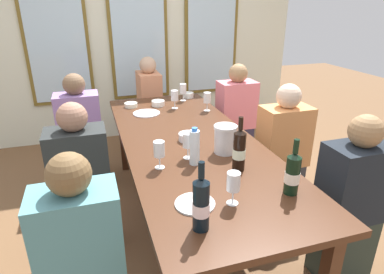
{
  "coord_description": "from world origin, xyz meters",
  "views": [
    {
      "loc": [
        -0.65,
        -2.12,
        1.68
      ],
      "look_at": [
        0.0,
        -0.06,
        0.79
      ],
      "focal_mm": 30.9,
      "sensor_mm": 36.0,
      "label": 1
    }
  ],
  "objects": [
    {
      "name": "wine_bottle_0",
      "position": [
        -0.25,
        -0.98,
        0.87
      ],
      "size": [
        0.08,
        0.08,
        0.33
      ],
      "color": "black",
      "rests_on": "dining_table"
    },
    {
      "name": "seated_person_3",
      "position": [
        0.78,
        0.86,
        0.53
      ],
      "size": [
        0.38,
        0.24,
        1.11
      ],
      "color": "#302A43",
      "rests_on": "ground"
    },
    {
      "name": "wine_glass_2",
      "position": [
        -0.03,
        -0.84,
        0.86
      ],
      "size": [
        0.07,
        0.07,
        0.17
      ],
      "color": "white",
      "rests_on": "dining_table"
    },
    {
      "name": "metal_pitcher",
      "position": [
        0.16,
        -0.27,
        0.84
      ],
      "size": [
        0.16,
        0.16,
        0.19
      ],
      "color": "silver",
      "rests_on": "dining_table"
    },
    {
      "name": "seated_person_1",
      "position": [
        0.78,
        -0.79,
        0.53
      ],
      "size": [
        0.38,
        0.24,
        1.11
      ],
      "color": "#2C362E",
      "rests_on": "ground"
    },
    {
      "name": "dining_table",
      "position": [
        0.0,
        0.0,
        0.67
      ],
      "size": [
        0.94,
        2.45,
        0.74
      ],
      "color": "#472817",
      "rests_on": "ground"
    },
    {
      "name": "water_bottle",
      "position": [
        -0.08,
        -0.37,
        0.85
      ],
      "size": [
        0.06,
        0.06,
        0.24
      ],
      "color": "white",
      "rests_on": "dining_table"
    },
    {
      "name": "wine_glass_1",
      "position": [
        0.24,
        1.01,
        0.86
      ],
      "size": [
        0.07,
        0.07,
        0.17
      ],
      "color": "white",
      "rests_on": "dining_table"
    },
    {
      "name": "ground_plane",
      "position": [
        0.0,
        0.0,
        0.0
      ],
      "size": [
        12.0,
        12.0,
        0.0
      ],
      "primitive_type": "plane",
      "color": "brown"
    },
    {
      "name": "white_plate_1",
      "position": [
        -0.19,
        0.7,
        0.74
      ],
      "size": [
        0.24,
        0.24,
        0.01
      ],
      "primitive_type": "cylinder",
      "color": "white",
      "rests_on": "dining_table"
    },
    {
      "name": "wine_glass_3",
      "position": [
        -0.3,
        -0.36,
        0.86
      ],
      "size": [
        0.07,
        0.07,
        0.17
      ],
      "color": "white",
      "rests_on": "dining_table"
    },
    {
      "name": "seated_person_5",
      "position": [
        0.78,
        -0.03,
        0.53
      ],
      "size": [
        0.38,
        0.24,
        1.11
      ],
      "color": "#38383D",
      "rests_on": "ground"
    },
    {
      "name": "seated_person_0",
      "position": [
        -0.78,
        -0.81,
        0.53
      ],
      "size": [
        0.38,
        0.24,
        1.11
      ],
      "color": "#2C2E34",
      "rests_on": "ground"
    },
    {
      "name": "back_wall_with_windows",
      "position": [
        0.0,
        2.14,
        1.45
      ],
      "size": [
        4.14,
        0.1,
        2.9
      ],
      "color": "silver",
      "rests_on": "ground"
    },
    {
      "name": "wine_bottle_1",
      "position": [
        0.15,
        -0.52,
        0.87
      ],
      "size": [
        0.08,
        0.08,
        0.33
      ],
      "color": "black",
      "rests_on": "dining_table"
    },
    {
      "name": "wine_bottle_2",
      "position": [
        0.3,
        -0.84,
        0.86
      ],
      "size": [
        0.08,
        0.08,
        0.31
      ],
      "color": "black",
      "rests_on": "dining_table"
    },
    {
      "name": "seated_person_4",
      "position": [
        -0.78,
        -0.05,
        0.53
      ],
      "size": [
        0.38,
        0.24,
        1.11
      ],
      "color": "#2E2130",
      "rests_on": "ground"
    },
    {
      "name": "tasting_bowl_2",
      "position": [
        0.33,
        1.1,
        0.77
      ],
      "size": [
        0.11,
        0.11,
        0.05
      ],
      "primitive_type": "cylinder",
      "color": "white",
      "rests_on": "dining_table"
    },
    {
      "name": "seated_person_2",
      "position": [
        -0.78,
        0.86,
        0.53
      ],
      "size": [
        0.38,
        0.24,
        1.11
      ],
      "color": "#24382F",
      "rests_on": "ground"
    },
    {
      "name": "wine_glass_0",
      "position": [
        0.36,
        0.62,
        0.86
      ],
      "size": [
        0.07,
        0.07,
        0.17
      ],
      "color": "white",
      "rests_on": "dining_table"
    },
    {
      "name": "seated_person_6",
      "position": [
        0.0,
        1.57,
        0.53
      ],
      "size": [
        0.24,
        0.38,
        1.11
      ],
      "color": "#393144",
      "rests_on": "ground"
    },
    {
      "name": "wine_glass_4",
      "position": [
        0.1,
        0.78,
        0.86
      ],
      "size": [
        0.07,
        0.07,
        0.17
      ],
      "color": "white",
      "rests_on": "dining_table"
    },
    {
      "name": "tasting_bowl_0",
      "position": [
        -0.29,
        0.95,
        0.76
      ],
      "size": [
        0.12,
        0.12,
        0.04
      ],
      "primitive_type": "cylinder",
      "color": "white",
      "rests_on": "dining_table"
    },
    {
      "name": "tasting_bowl_3",
      "position": [
        -0.01,
        -0.0,
        0.77
      ],
      "size": [
        0.14,
        0.14,
        0.05
      ],
      "primitive_type": "cylinder",
      "color": "white",
      "rests_on": "dining_table"
    },
    {
      "name": "white_plate_0",
      "position": [
        -0.22,
        -0.8,
        0.74
      ],
      "size": [
        0.2,
        0.2,
        0.01
      ],
      "primitive_type": "cylinder",
      "color": "white",
      "rests_on": "dining_table"
    },
    {
      "name": "wine_glass_5",
      "position": [
        -0.1,
        -0.28,
        0.86
      ],
      "size": [
        0.07,
        0.07,
        0.17
      ],
      "color": "white",
      "rests_on": "dining_table"
    },
    {
      "name": "tasting_bowl_1",
      "position": [
        -0.03,
        0.91,
        0.77
      ],
      "size": [
        0.12,
        0.12,
        0.05
      ],
      "primitive_type": "cylinder",
      "color": "white",
      "rests_on": "dining_table"
    }
  ]
}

